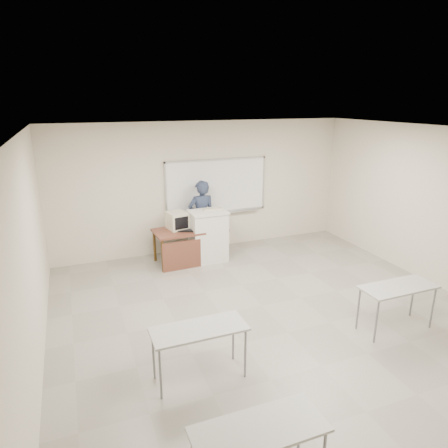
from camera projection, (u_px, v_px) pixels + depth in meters
name	position (u px, v px, depth m)	size (l,w,h in m)	color
floor	(288.00, 332.00, 6.18)	(7.00, 8.00, 0.01)	gray
whiteboard	(217.00, 187.00, 9.37)	(2.48, 0.10, 1.31)	white
student_desks	(348.00, 342.00, 4.78)	(4.40, 2.20, 0.73)	#A0A09B
instructor_desk	(192.00, 239.00, 8.65)	(1.56, 0.78, 0.75)	brown
podium	(208.00, 236.00, 8.79)	(0.81, 0.59, 1.14)	white
crt_monitor	(177.00, 221.00, 8.66)	(0.41, 0.46, 0.39)	beige
laptop	(186.00, 227.00, 8.63)	(0.35, 0.32, 0.26)	black
mouse	(198.00, 226.00, 8.80)	(0.10, 0.06, 0.04)	#919699
keyboard	(213.00, 209.00, 8.74)	(0.44, 0.15, 0.02)	beige
presenter	(202.00, 218.00, 9.13)	(0.63, 0.41, 1.73)	black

